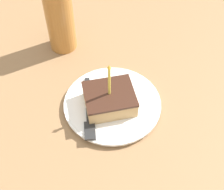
% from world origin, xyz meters
% --- Properties ---
extents(ground_plane, '(2.40, 2.40, 0.04)m').
position_xyz_m(ground_plane, '(0.00, 0.00, -0.02)').
color(ground_plane, olive).
rests_on(ground_plane, ground).
extents(plate, '(0.22, 0.22, 0.02)m').
position_xyz_m(plate, '(0.03, 0.00, 0.01)').
color(plate, white).
rests_on(plate, ground_plane).
extents(cake_slice, '(0.11, 0.09, 0.13)m').
position_xyz_m(cake_slice, '(0.02, -0.01, 0.04)').
color(cake_slice, tan).
rests_on(cake_slice, plate).
extents(fork, '(0.04, 0.17, 0.00)m').
position_xyz_m(fork, '(-0.03, -0.02, 0.02)').
color(fork, '#262626').
rests_on(fork, plate).
extents(bottle, '(0.07, 0.07, 0.24)m').
position_xyz_m(bottle, '(-0.06, 0.23, 0.10)').
color(bottle, '#B27233').
rests_on(bottle, ground_plane).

